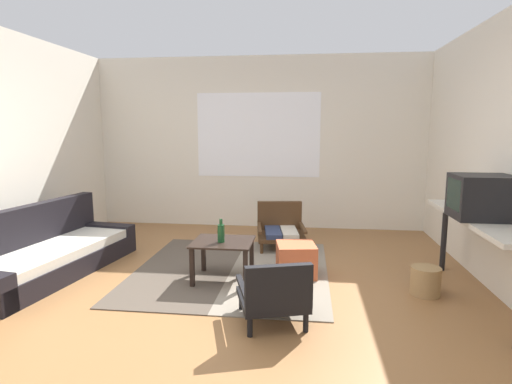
% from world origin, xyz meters
% --- Properties ---
extents(ground_plane, '(7.80, 7.80, 0.00)m').
position_xyz_m(ground_plane, '(0.00, 0.00, 0.00)').
color(ground_plane, olive).
extents(far_wall_with_window, '(5.60, 0.13, 2.70)m').
position_xyz_m(far_wall_with_window, '(0.00, 3.06, 1.35)').
color(far_wall_with_window, silver).
rests_on(far_wall_with_window, ground).
extents(area_rug, '(2.13, 2.32, 0.01)m').
position_xyz_m(area_rug, '(-0.04, 0.86, 0.01)').
color(area_rug, '#4C4238').
rests_on(area_rug, ground).
extents(couch, '(1.05, 2.16, 0.75)m').
position_xyz_m(couch, '(-2.03, 0.51, 0.22)').
color(couch, black).
rests_on(couch, ground).
extents(coffee_table, '(0.62, 0.54, 0.42)m').
position_xyz_m(coffee_table, '(-0.08, 0.55, 0.34)').
color(coffee_table, black).
rests_on(coffee_table, ground).
extents(armchair_by_window, '(0.70, 0.70, 0.58)m').
position_xyz_m(armchair_by_window, '(0.44, 1.89, 0.25)').
color(armchair_by_window, '#472D19').
rests_on(armchair_by_window, ground).
extents(armchair_striped_foreground, '(0.67, 0.69, 0.56)m').
position_xyz_m(armchair_striped_foreground, '(0.53, -0.38, 0.26)').
color(armchair_striped_foreground, black).
rests_on(armchair_striped_foreground, ground).
extents(ottoman_orange, '(0.46, 0.46, 0.36)m').
position_xyz_m(ottoman_orange, '(0.68, 0.77, 0.18)').
color(ottoman_orange, '#BC5633').
rests_on(ottoman_orange, ground).
extents(console_shelf, '(0.36, 1.83, 0.80)m').
position_xyz_m(console_shelf, '(2.32, 0.30, 0.71)').
color(console_shelf, beige).
rests_on(console_shelf, ground).
extents(crt_television, '(0.49, 0.43, 0.39)m').
position_xyz_m(crt_television, '(2.31, 0.24, 0.99)').
color(crt_television, black).
rests_on(crt_television, console_shelf).
extents(clay_vase, '(0.22, 0.22, 0.31)m').
position_xyz_m(clay_vase, '(2.32, 0.61, 0.92)').
color(clay_vase, brown).
rests_on(clay_vase, console_shelf).
extents(glass_bottle, '(0.07, 0.07, 0.24)m').
position_xyz_m(glass_bottle, '(-0.09, 0.51, 0.52)').
color(glass_bottle, '#194723').
rests_on(glass_bottle, coffee_table).
extents(wicker_basket, '(0.28, 0.28, 0.27)m').
position_xyz_m(wicker_basket, '(1.93, 0.41, 0.14)').
color(wicker_basket, '#9E7A4C').
rests_on(wicker_basket, ground).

